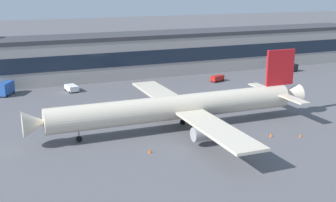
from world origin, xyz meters
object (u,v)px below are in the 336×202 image
at_px(follow_me_car, 217,78).
at_px(stair_truck, 5,88).
at_px(pushback_tractor, 72,88).
at_px(crew_van, 290,68).
at_px(traffic_cone_2, 300,136).
at_px(traffic_cone_1, 150,151).
at_px(traffic_cone_3, 226,134).
at_px(airliner, 180,107).
at_px(traffic_cone_0, 271,135).

bearing_deg(follow_me_car, stair_truck, 173.54).
distance_m(pushback_tractor, crew_van, 73.62).
bearing_deg(traffic_cone_2, crew_van, 54.11).
relative_size(traffic_cone_1, traffic_cone_2, 1.29).
distance_m(traffic_cone_1, traffic_cone_3, 17.45).
bearing_deg(traffic_cone_1, airliner, 44.61).
distance_m(follow_me_car, pushback_tractor, 43.55).
relative_size(follow_me_car, traffic_cone_3, 7.68).
bearing_deg(follow_me_car, pushback_tractor, 174.35).
relative_size(stair_truck, crew_van, 1.23).
distance_m(airliner, traffic_cone_0, 18.99).
xyz_separation_m(traffic_cone_0, traffic_cone_2, (5.18, -2.42, -0.06)).
bearing_deg(traffic_cone_3, stair_truck, 127.52).
bearing_deg(stair_truck, traffic_cone_0, -49.55).
height_order(pushback_tractor, traffic_cone_1, pushback_tractor).
height_order(follow_me_car, pushback_tractor, follow_me_car).
height_order(stair_truck, traffic_cone_3, stair_truck).
distance_m(follow_me_car, crew_van, 30.56).
xyz_separation_m(airliner, follow_me_car, (28.64, 36.27, -3.55)).
bearing_deg(traffic_cone_0, traffic_cone_3, 152.27).
relative_size(follow_me_car, traffic_cone_2, 8.66).
xyz_separation_m(follow_me_car, traffic_cone_0, (-14.03, -47.61, -0.76)).
bearing_deg(airliner, pushback_tractor, 109.92).
height_order(pushback_tractor, crew_van, crew_van).
distance_m(follow_me_car, traffic_cone_3, 48.69).
bearing_deg(airliner, traffic_cone_1, -135.39).
bearing_deg(traffic_cone_1, pushback_tractor, 94.91).
height_order(airliner, traffic_cone_3, airliner).
height_order(airliner, stair_truck, airliner).
height_order(stair_truck, traffic_cone_0, stair_truck).
height_order(traffic_cone_0, traffic_cone_1, traffic_cone_1).
relative_size(stair_truck, traffic_cone_3, 10.33).
distance_m(airliner, traffic_cone_2, 24.49).
relative_size(follow_me_car, crew_van, 0.91).
bearing_deg(follow_me_car, traffic_cone_3, -116.57).
bearing_deg(traffic_cone_1, crew_van, 36.11).
distance_m(follow_me_car, traffic_cone_0, 49.64).
distance_m(pushback_tractor, traffic_cone_0, 59.61).
xyz_separation_m(traffic_cone_0, traffic_cone_1, (-24.95, 1.14, 0.03)).
height_order(pushback_tractor, traffic_cone_3, pushback_tractor).
xyz_separation_m(follow_me_car, stair_truck, (-60.46, 6.85, 0.89)).
xyz_separation_m(stair_truck, crew_van, (90.75, -2.79, -0.52)).
xyz_separation_m(stair_truck, traffic_cone_3, (38.69, -50.39, -1.67)).
xyz_separation_m(airliner, traffic_cone_1, (-10.34, -10.20, -4.29)).
xyz_separation_m(pushback_tractor, traffic_cone_2, (34.48, -54.32, -0.77)).
relative_size(pushback_tractor, traffic_cone_0, 7.76).
bearing_deg(follow_me_car, traffic_cone_0, -106.42).
height_order(airliner, crew_van, airliner).
bearing_deg(traffic_cone_2, traffic_cone_0, 154.98).
xyz_separation_m(airliner, stair_truck, (-31.83, 43.12, -2.67)).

